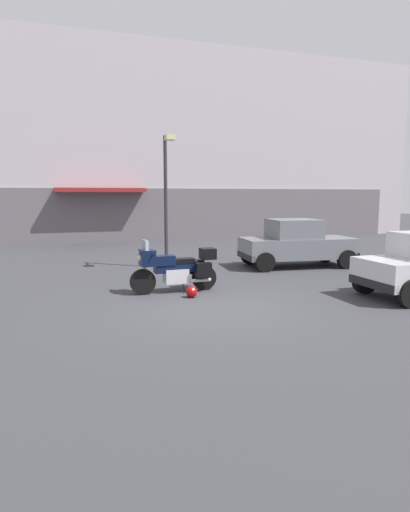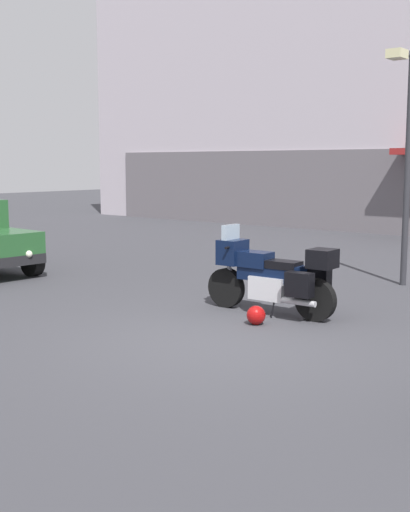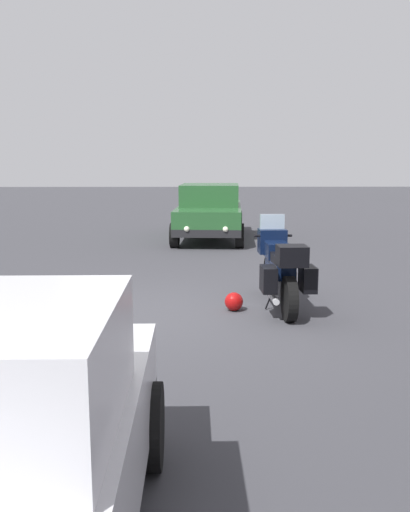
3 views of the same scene
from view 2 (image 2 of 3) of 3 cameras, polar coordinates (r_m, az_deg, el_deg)
ground_plane at (r=8.83m, az=1.33°, el=-7.31°), size 80.00×80.00×0.00m
motorcycle at (r=10.28m, az=5.75°, el=-1.63°), size 2.26×0.77×1.36m
helmet at (r=9.68m, az=4.43°, el=-5.11°), size 0.28×0.28×0.28m
streetlamp_curbside at (r=13.01m, az=16.91°, el=9.28°), size 0.28×0.94×4.39m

